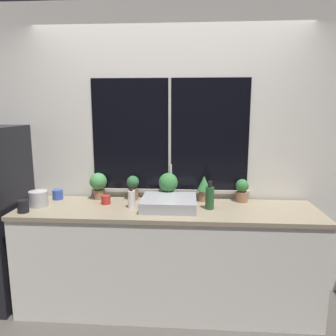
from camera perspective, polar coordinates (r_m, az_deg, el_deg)
name	(u,v)px	position (r m, az deg, el deg)	size (l,w,h in m)	color
ground_plane	(164,328)	(2.97, -0.63, -26.05)	(14.00, 14.00, 0.00)	#4C4742
wall_back	(170,152)	(3.10, 0.35, 2.80)	(8.00, 0.09, 2.70)	silver
counter	(167,258)	(3.00, -0.15, -15.38)	(2.57, 0.65, 0.92)	white
sink	(169,203)	(2.82, 0.17, -6.05)	(0.46, 0.47, 0.34)	#ADADB2
potted_plant_far_left	(98,183)	(3.13, -12.04, -2.63)	(0.16, 0.16, 0.25)	#9E6B4C
potted_plant_left	(133,187)	(3.06, -6.11, -3.24)	(0.12, 0.12, 0.23)	#9E6B4C
potted_plant_center	(168,184)	(3.02, 0.04, -2.87)	(0.18, 0.18, 0.26)	#9E6B4C
potted_plant_right	(204,187)	(3.02, 6.27, -3.30)	(0.12, 0.12, 0.24)	#9E6B4C
potted_plant_far_right	(242,190)	(3.06, 12.77, -3.77)	(0.12, 0.12, 0.21)	#9E6B4C
soap_bottle	(131,199)	(2.83, -6.39, -5.35)	(0.06, 0.06, 0.19)	white
bottle_tall	(210,197)	(2.80, 7.27, -5.10)	(0.07, 0.07, 0.24)	#235128
mug_red	(106,200)	(2.98, -10.76, -5.46)	(0.08, 0.08, 0.08)	#B72D28
mug_blue	(58,195)	(3.25, -18.65, -4.41)	(0.09, 0.09, 0.09)	#3351AD
mug_black	(23,206)	(2.95, -23.92, -6.10)	(0.09, 0.09, 0.10)	black
kettle	(38,198)	(3.07, -21.63, -4.90)	(0.16, 0.16, 0.15)	#B2B2B7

